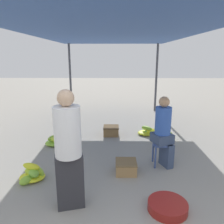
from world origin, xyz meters
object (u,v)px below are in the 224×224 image
at_px(banana_pile_right_1, 166,135).
at_px(banana_pile_left_0, 33,174).
at_px(vendor_seated, 164,130).
at_px(basin_black, 168,206).
at_px(crate_mid, 126,167).
at_px(banana_pile_left_1, 56,141).
at_px(crate_near, 111,131).
at_px(stool, 162,147).
at_px(banana_pile_right_0, 148,131).
at_px(vendor_foreground, 68,149).

bearing_deg(banana_pile_right_1, banana_pile_left_0, -144.10).
bearing_deg(vendor_seated, basin_black, -98.32).
distance_m(banana_pile_left_0, crate_mid, 1.65).
distance_m(banana_pile_left_1, crate_near, 1.50).
height_order(basin_black, crate_near, crate_near).
bearing_deg(banana_pile_left_1, stool, -23.22).
bearing_deg(banana_pile_left_0, vendor_seated, 13.40).
xyz_separation_m(stool, banana_pile_left_0, (-2.33, -0.57, -0.27)).
relative_size(vendor_seated, banana_pile_right_1, 2.57).
bearing_deg(crate_near, basin_black, -74.45).
relative_size(banana_pile_right_0, banana_pile_right_1, 0.93).
bearing_deg(banana_pile_right_0, banana_pile_left_1, -163.02).
xyz_separation_m(vendor_seated, banana_pile_right_0, (-0.02, 1.73, -0.64)).
distance_m(crate_near, crate_mid, 2.02).
bearing_deg(vendor_seated, crate_near, 121.34).
height_order(banana_pile_right_1, crate_near, crate_near).
height_order(banana_pile_right_0, banana_pile_right_1, banana_pile_right_0).
bearing_deg(banana_pile_right_0, basin_black, -93.24).
bearing_deg(vendor_foreground, banana_pile_right_1, 53.78).
xyz_separation_m(banana_pile_right_0, crate_near, (-1.01, -0.04, 0.03)).
height_order(banana_pile_left_1, crate_near, banana_pile_left_1).
relative_size(banana_pile_left_0, crate_mid, 1.41).
distance_m(vendor_foreground, crate_near, 3.07).
xyz_separation_m(vendor_seated, banana_pile_right_1, (0.40, 1.43, -0.64)).
height_order(vendor_foreground, banana_pile_right_1, vendor_foreground).
relative_size(stool, banana_pile_right_1, 0.89).
bearing_deg(crate_near, vendor_foreground, -100.17).
bearing_deg(banana_pile_left_1, basin_black, -47.05).
height_order(basin_black, banana_pile_left_1, banana_pile_left_1).
distance_m(vendor_foreground, banana_pile_left_0, 1.30).
distance_m(vendor_foreground, banana_pile_right_0, 3.43).
distance_m(vendor_seated, banana_pile_right_0, 1.84).
distance_m(banana_pile_right_1, crate_mid, 2.06).
bearing_deg(crate_near, vendor_seated, -58.66).
height_order(banana_pile_right_0, crate_mid, banana_pile_right_0).
xyz_separation_m(stool, crate_near, (-1.01, 1.68, -0.26)).
bearing_deg(banana_pile_left_1, crate_mid, -38.75).
distance_m(vendor_foreground, basin_black, 1.59).
bearing_deg(vendor_seated, banana_pile_right_1, 74.55).
height_order(vendor_foreground, stool, vendor_foreground).
distance_m(banana_pile_left_0, banana_pile_right_0, 3.27).
distance_m(banana_pile_left_1, banana_pile_right_0, 2.45).
relative_size(stool, vendor_seated, 0.34).
height_order(banana_pile_right_0, crate_near, banana_pile_right_0).
distance_m(basin_black, banana_pile_right_1, 2.81).
bearing_deg(banana_pile_right_0, stool, -90.00).
height_order(vendor_seated, banana_pile_right_0, vendor_seated).
height_order(basin_black, crate_mid, crate_mid).
bearing_deg(banana_pile_right_0, crate_near, -177.94).
xyz_separation_m(vendor_foreground, banana_pile_right_0, (1.54, 2.96, -0.79)).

